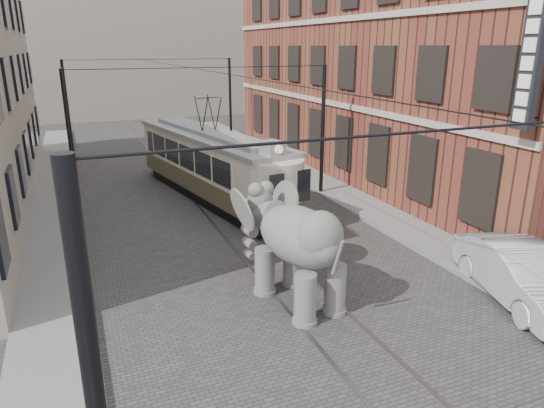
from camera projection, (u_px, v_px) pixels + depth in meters
name	position (u px, v px, depth m)	size (l,w,h in m)	color
ground	(266.00, 259.00, 16.36)	(120.00, 120.00, 0.00)	#423F3D
tram_rails	(266.00, 259.00, 16.36)	(1.54, 80.00, 0.02)	slate
sidewalk_right	(414.00, 232.00, 18.50)	(2.00, 60.00, 0.15)	slate
sidewalk_left	(55.00, 292.00, 13.99)	(2.00, 60.00, 0.15)	slate
brick_building	(394.00, 61.00, 26.42)	(8.00, 26.00, 12.00)	maroon
distant_block	(120.00, 44.00, 49.43)	(28.00, 10.00, 14.00)	#9D9582
catenary	(216.00, 144.00, 19.77)	(11.00, 30.20, 6.00)	black
tram	(210.00, 149.00, 22.30)	(2.42, 11.71, 4.65)	beige
elephant	(299.00, 251.00, 13.13)	(2.74, 4.98, 3.05)	slate
parked_car	(521.00, 274.00, 13.48)	(1.67, 4.75, 1.57)	#A3A2A7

